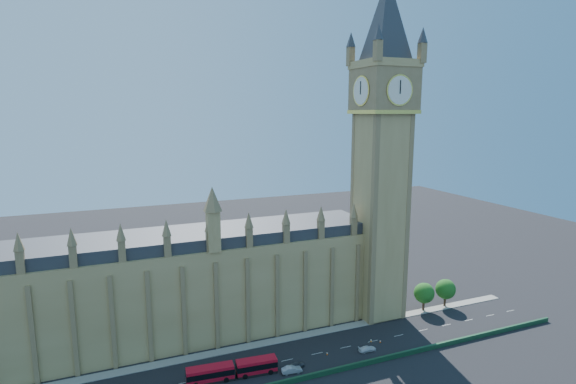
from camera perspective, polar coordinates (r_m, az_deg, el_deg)
name	(u,v)px	position (r m, az deg, el deg)	size (l,w,h in m)	color
ground	(271,364)	(113.32, -2.15, -20.94)	(400.00, 400.00, 0.00)	black
palace_westminster	(149,290)	(122.09, -17.23, -11.78)	(120.00, 20.00, 28.00)	#A0834D
elizabeth_tower	(383,127)	(127.06, 11.92, 8.13)	(20.59, 20.59, 105.00)	#A0834D
bridge_parapet	(285,382)	(105.86, -0.34, -23.00)	(160.00, 0.60, 1.20)	#1E4C2D
kerb_north	(258,344)	(121.08, -3.77, -18.73)	(160.00, 3.00, 0.16)	gray
tree_east_near	(425,292)	(142.53, 16.95, -12.10)	(6.00, 6.00, 8.50)	#382619
tree_east_far	(446,289)	(147.45, 19.42, -11.48)	(6.00, 6.00, 8.50)	#382619
red_bus	(232,370)	(108.22, -7.08, -21.52)	(20.43, 4.73, 3.44)	red
car_grey	(297,365)	(111.50, 1.09, -21.11)	(1.53, 3.80, 1.30)	#44454C
car_silver	(292,370)	(109.61, 0.48, -21.63)	(1.64, 4.71, 1.55)	#A5A8AC
car_white	(367,349)	(119.35, 10.04, -19.02)	(1.84, 4.53, 1.32)	white
cone_a	(380,341)	(123.92, 11.65, -18.08)	(0.52, 0.52, 0.67)	black
cone_b	(327,354)	(116.82, 4.99, -19.76)	(0.47, 0.47, 0.69)	black
cone_c	(371,348)	(120.37, 10.55, -18.91)	(0.63, 0.63, 0.78)	black
cone_d	(371,340)	(123.81, 10.50, -18.04)	(0.58, 0.58, 0.78)	black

